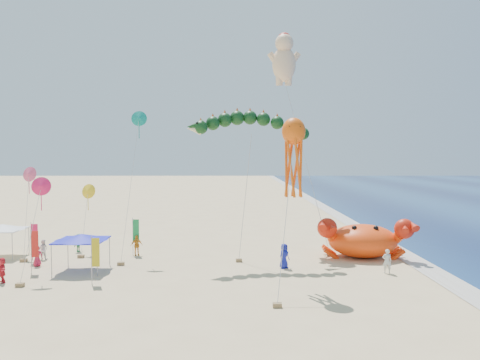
# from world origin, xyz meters

# --- Properties ---
(ground) EXTENTS (320.00, 320.00, 0.00)m
(ground) POSITION_xyz_m (0.00, 0.00, 0.00)
(ground) COLOR #D1B784
(ground) RESTS_ON ground
(foam_strip) EXTENTS (320.00, 320.00, 0.00)m
(foam_strip) POSITION_xyz_m (12.00, 0.00, 0.01)
(foam_strip) COLOR silver
(foam_strip) RESTS_ON ground
(crab_inflatable) EXTENTS (7.75, 5.20, 3.39)m
(crab_inflatable) POSITION_xyz_m (8.23, 3.08, 1.50)
(crab_inflatable) COLOR #FE420D
(crab_inflatable) RESTS_ON ground
(dragon_kite) EXTENTS (10.14, 3.93, 11.77)m
(dragon_kite) POSITION_xyz_m (-1.21, 2.60, 10.65)
(dragon_kite) COLOR black
(dragon_kite) RESTS_ON ground
(cherub_kite) EXTENTS (4.68, 7.61, 20.20)m
(cherub_kite) POSITION_xyz_m (2.31, 10.08, 17.81)
(cherub_kite) COLOR #FFCC9B
(cherub_kite) RESTS_ON ground
(octopus_kite) EXTENTS (2.47, 5.69, 10.91)m
(octopus_kite) POSITION_xyz_m (1.43, -4.88, 8.69)
(octopus_kite) COLOR #F3580C
(octopus_kite) RESTS_ON ground
(canopy_blue) EXTENTS (3.79, 3.79, 2.71)m
(canopy_blue) POSITION_xyz_m (-13.66, -1.15, 2.44)
(canopy_blue) COLOR gray
(canopy_blue) RESTS_ON ground
(canopy_white) EXTENTS (3.59, 3.59, 2.71)m
(canopy_white) POSITION_xyz_m (-21.92, 3.79, 2.44)
(canopy_white) COLOR gray
(canopy_white) RESTS_ON ground
(feather_flags) EXTENTS (8.01, 9.00, 3.20)m
(feather_flags) POSITION_xyz_m (-14.39, -0.26, 2.01)
(feather_flags) COLOR gray
(feather_flags) RESTS_ON ground
(beachgoers) EXTENTS (27.47, 11.31, 1.86)m
(beachgoers) POSITION_xyz_m (-11.30, 0.47, 0.84)
(beachgoers) COLOR silver
(beachgoers) RESTS_ON ground
(small_kites) EXTENTS (10.99, 12.11, 12.25)m
(small_kites) POSITION_xyz_m (-15.33, 2.59, 6.77)
(small_kites) COLOR #0C8473
(small_kites) RESTS_ON ground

